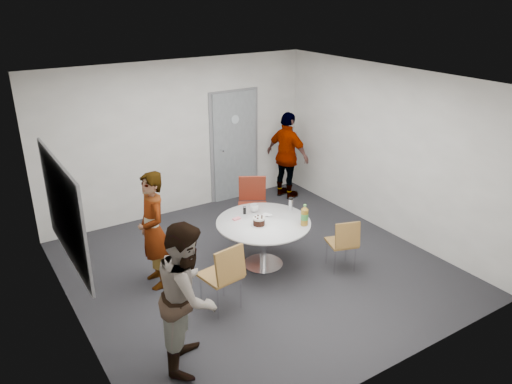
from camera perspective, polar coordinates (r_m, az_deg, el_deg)
floor at (r=7.34m, az=0.04°, el=-8.70°), size 5.00×5.00×0.00m
ceiling at (r=6.38m, az=0.05°, el=12.54°), size 5.00×5.00×0.00m
wall_back at (r=8.85m, az=-8.78°, el=6.09°), size 5.00×0.00×5.00m
wall_left at (r=5.90m, az=-20.90°, el=-3.65°), size 0.00×5.00×5.00m
wall_right at (r=8.29m, az=14.80°, el=4.50°), size 0.00×5.00×5.00m
wall_front at (r=5.03m, az=15.75°, el=-7.58°), size 5.00×0.00×5.00m
door at (r=9.40m, az=-2.49°, el=5.24°), size 1.02×0.17×2.12m
whiteboard at (r=6.05m, az=-21.10°, el=-2.00°), size 0.04×1.90×1.25m
table at (r=7.15m, az=1.06°, el=-4.04°), size 1.35×1.35×1.02m
chair_near_left at (r=6.19m, az=-3.61°, el=-9.09°), size 0.50×0.54×0.93m
chair_near_right at (r=7.17m, az=10.04°, el=-5.48°), size 0.48×0.51×0.80m
chair_far at (r=8.08m, az=-0.41°, el=-0.91°), size 0.65×0.66×0.97m
person_main at (r=6.75m, az=-11.69°, el=-4.32°), size 0.43×0.62×1.62m
person_left at (r=5.34m, az=-7.77°, el=-11.58°), size 0.97×1.02×1.65m
person_right at (r=9.48m, az=3.62°, el=4.15°), size 0.63×1.05×1.67m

